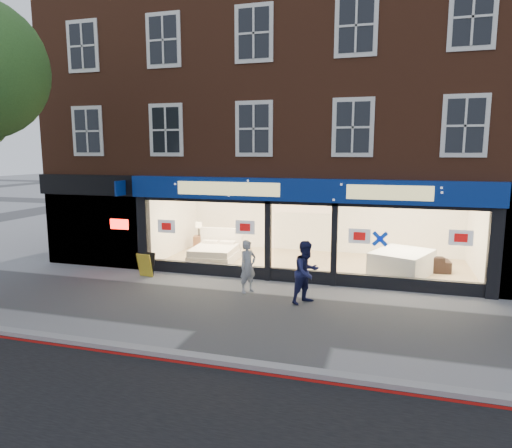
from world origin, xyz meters
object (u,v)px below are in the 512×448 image
at_px(pedestrian_grey, 248,266).
at_px(pedestrian_blue, 306,272).
at_px(display_bed, 215,253).
at_px(mattress_stack, 402,263).
at_px(sofa, 420,262).
at_px(a_board, 146,265).

relative_size(pedestrian_grey, pedestrian_blue, 0.90).
distance_m(display_bed, mattress_stack, 6.58).
bearing_deg(sofa, mattress_stack, 44.98).
distance_m(mattress_stack, a_board, 8.44).
bearing_deg(sofa, display_bed, 0.14).
height_order(sofa, a_board, a_board).
relative_size(display_bed, mattress_stack, 0.85).
bearing_deg(display_bed, pedestrian_blue, -45.06).
height_order(sofa, pedestrian_blue, pedestrian_blue).
bearing_deg(pedestrian_blue, sofa, -1.57).
distance_m(display_bed, sofa, 7.21).
relative_size(mattress_stack, pedestrian_blue, 1.41).
relative_size(mattress_stack, pedestrian_grey, 1.57).
relative_size(sofa, pedestrian_grey, 1.24).
bearing_deg(pedestrian_grey, mattress_stack, -22.73).
xyz_separation_m(a_board, pedestrian_grey, (3.74, -0.67, 0.38)).
xyz_separation_m(display_bed, pedestrian_blue, (4.02, -3.45, 0.46)).
distance_m(a_board, pedestrian_blue, 5.70).
xyz_separation_m(display_bed, sofa, (7.18, 0.66, -0.03)).
height_order(mattress_stack, pedestrian_grey, pedestrian_grey).
height_order(mattress_stack, a_board, mattress_stack).
xyz_separation_m(mattress_stack, sofa, (0.60, 0.72, -0.11)).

